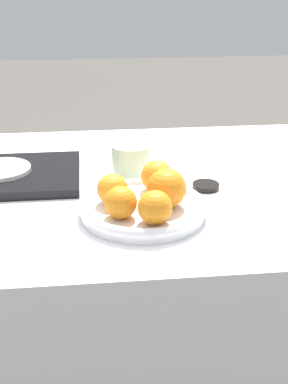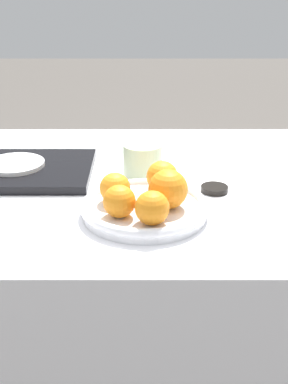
% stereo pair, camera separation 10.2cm
% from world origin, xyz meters
% --- Properties ---
extents(table, '(1.28, 0.81, 0.73)m').
position_xyz_m(table, '(0.00, 0.00, 0.37)').
color(table, white).
rests_on(table, ground_plane).
extents(fruit_platter, '(0.25, 0.25, 0.03)m').
position_xyz_m(fruit_platter, '(0.10, -0.17, 0.75)').
color(fruit_platter, silver).
rests_on(fruit_platter, table).
extents(orange_0, '(0.06, 0.06, 0.06)m').
position_xyz_m(orange_0, '(0.04, -0.16, 0.78)').
color(orange_0, orange).
rests_on(orange_0, fruit_platter).
extents(orange_1, '(0.08, 0.08, 0.08)m').
position_xyz_m(orange_1, '(0.15, -0.18, 0.79)').
color(orange_1, orange).
rests_on(orange_1, fruit_platter).
extents(orange_2, '(0.06, 0.06, 0.06)m').
position_xyz_m(orange_2, '(0.05, -0.22, 0.78)').
color(orange_2, orange).
rests_on(orange_2, fruit_platter).
extents(orange_3, '(0.06, 0.06, 0.06)m').
position_xyz_m(orange_3, '(0.14, -0.10, 0.79)').
color(orange_3, orange).
rests_on(orange_3, fruit_platter).
extents(orange_4, '(0.06, 0.06, 0.06)m').
position_xyz_m(orange_4, '(0.11, -0.25, 0.78)').
color(orange_4, orange).
rests_on(orange_4, fruit_platter).
extents(serving_tray, '(0.36, 0.25, 0.02)m').
position_xyz_m(serving_tray, '(-0.20, 0.04, 0.74)').
color(serving_tray, black).
rests_on(serving_tray, table).
extents(side_plate, '(0.14, 0.14, 0.01)m').
position_xyz_m(side_plate, '(-0.20, 0.04, 0.76)').
color(side_plate, white).
rests_on(side_plate, serving_tray).
extents(cup_1, '(0.09, 0.09, 0.08)m').
position_xyz_m(cup_1, '(0.10, 0.03, 0.77)').
color(cup_1, beige).
rests_on(cup_1, table).
extents(soy_dish, '(0.06, 0.06, 0.01)m').
position_xyz_m(soy_dish, '(0.25, -0.06, 0.74)').
color(soy_dish, black).
rests_on(soy_dish, table).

